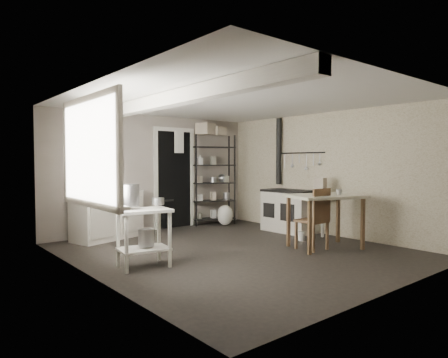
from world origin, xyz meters
TOP-DOWN VIEW (x-y plane):
  - floor at (0.00, 0.00)m, footprint 5.00×5.00m
  - ceiling at (0.00, 0.00)m, footprint 5.00×5.00m
  - wall_back at (0.00, 2.50)m, footprint 4.50×0.02m
  - wall_front at (0.00, -2.50)m, footprint 4.50×0.02m
  - wall_left at (-2.25, 0.00)m, footprint 0.02×5.00m
  - wall_right at (2.25, 0.00)m, footprint 0.02×5.00m
  - window at (-2.22, 0.20)m, footprint 0.12×1.76m
  - doorway at (0.45, 2.47)m, footprint 0.96×0.10m
  - ceiling_beam at (-1.20, 0.00)m, footprint 0.18×5.00m
  - wallpaper_panel at (2.24, 0.00)m, footprint 0.01×5.00m
  - utensil_rail at (2.19, 0.60)m, footprint 0.06×1.20m
  - prep_table at (-1.55, 0.07)m, footprint 0.73×0.57m
  - stockpot at (-1.70, 0.17)m, footprint 0.35×0.35m
  - saucepan at (-1.35, 0.04)m, footprint 0.20×0.20m
  - bucket at (-1.52, 0.06)m, footprint 0.27×0.27m
  - base_cabinets at (-1.14, 2.18)m, footprint 1.40×0.89m
  - mixing_bowl at (-1.01, 2.11)m, footprint 0.35×0.35m
  - counter_cup at (-1.46, 2.14)m, footprint 0.16×0.16m
  - shelf_rack at (1.35, 2.31)m, footprint 0.99×0.62m
  - shelf_jar at (0.99, 2.30)m, footprint 0.11×0.11m
  - storage_box_a at (1.13, 2.29)m, footprint 0.43×0.41m
  - storage_box_b at (1.47, 2.29)m, footprint 0.31×0.29m
  - stove at (1.92, 0.61)m, footprint 0.61×1.06m
  - stovepipe at (2.15, 1.12)m, footprint 0.12×0.12m
  - side_ledge at (1.94, -0.15)m, footprint 0.54×0.33m
  - oats_box at (1.86, -0.17)m, footprint 0.12×0.20m
  - work_table at (1.23, -0.74)m, footprint 1.31×1.11m
  - table_cup at (1.39, -0.88)m, footprint 0.10×0.10m
  - chair at (0.99, -0.66)m, footprint 0.40×0.42m
  - flour_sack at (1.45, 2.02)m, footprint 0.44×0.40m
  - floor_crock at (1.40, -0.13)m, footprint 0.15×0.15m

SIDE VIEW (x-z plane):
  - floor at x=0.00m, z-range 0.00..0.00m
  - floor_crock at x=1.40m, z-range 0.00..0.15m
  - flour_sack at x=1.45m, z-range 0.02..0.46m
  - work_table at x=1.23m, z-range -0.05..0.81m
  - bucket at x=-1.52m, z-range 0.27..0.50m
  - prep_table at x=-1.55m, z-range 0.02..0.78m
  - side_ledge at x=1.94m, z-range 0.03..0.83m
  - stove at x=1.92m, z-range 0.03..0.85m
  - base_cabinets at x=-1.14m, z-range 0.03..0.89m
  - chair at x=0.99m, z-range 0.00..0.97m
  - table_cup at x=1.39m, z-range 0.76..0.85m
  - saucepan at x=-1.35m, z-range 0.80..0.90m
  - stockpot at x=-1.70m, z-range 0.80..1.08m
  - shelf_rack at x=1.35m, z-range -0.03..1.93m
  - mixing_bowl at x=-1.01m, z-range 0.92..0.99m
  - counter_cup at x=-1.46m, z-range 0.92..1.02m
  - doorway at x=0.45m, z-range -0.04..2.04m
  - oats_box at x=1.86m, z-range 0.86..1.16m
  - wall_back at x=0.00m, z-range 0.00..2.30m
  - wall_front at x=0.00m, z-range 0.00..2.30m
  - wall_left at x=-2.25m, z-range 0.00..2.30m
  - wall_right at x=2.25m, z-range 0.00..2.30m
  - wallpaper_panel at x=2.24m, z-range 0.00..2.30m
  - shelf_jar at x=0.99m, z-range 1.27..1.48m
  - window at x=-2.22m, z-range 0.86..2.14m
  - utensil_rail at x=2.19m, z-range 1.33..1.77m
  - stovepipe at x=2.15m, z-range 0.94..2.24m
  - storage_box_b at x=1.47m, z-range 1.90..2.08m
  - storage_box_a at x=1.13m, z-range 1.89..2.13m
  - ceiling_beam at x=-1.20m, z-range 2.11..2.29m
  - ceiling at x=0.00m, z-range 2.30..2.30m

